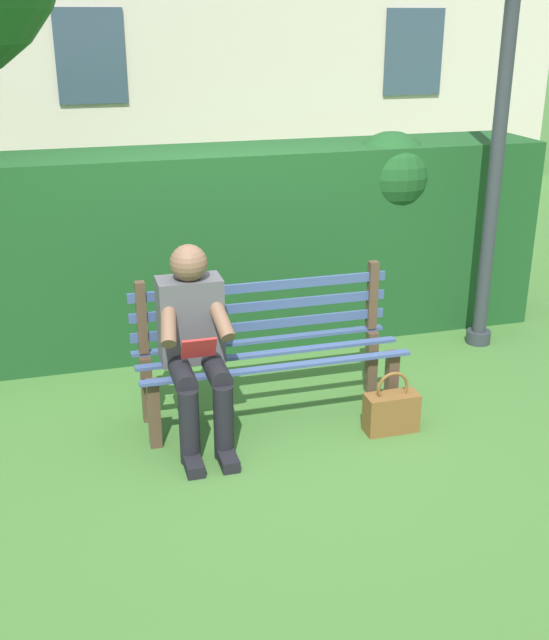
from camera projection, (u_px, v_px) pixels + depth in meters
name	position (u px, v px, depth m)	size (l,w,h in m)	color
ground	(270.00, 416.00, 5.04)	(60.00, 60.00, 0.00)	#3D6B2D
park_bench	(267.00, 346.00, 4.94)	(1.68, 0.50, 0.92)	#4C3828
person_seated	(195.00, 340.00, 4.59)	(0.44, 0.73, 1.19)	#4C4C51
hedge_backdrop	(166.00, 248.00, 5.87)	(5.95, 0.78, 1.59)	#19471E
handbag	(391.00, 411.00, 4.82)	(0.33, 0.15, 0.40)	brown
lamp_post	(510.00, 33.00, 5.34)	(0.29, 0.29, 3.69)	#2D3338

